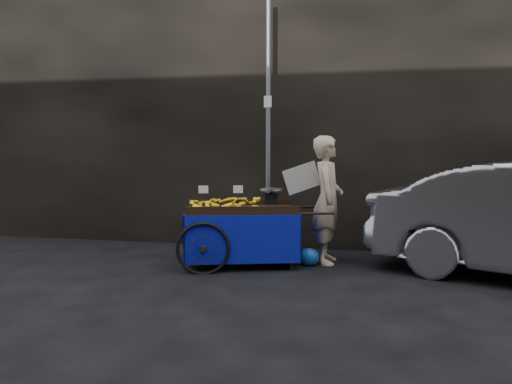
# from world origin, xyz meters

# --- Properties ---
(ground) EXTENTS (80.00, 80.00, 0.00)m
(ground) POSITION_xyz_m (0.00, 0.00, 0.00)
(ground) COLOR black
(ground) RESTS_ON ground
(building_wall) EXTENTS (13.50, 2.00, 5.00)m
(building_wall) POSITION_xyz_m (0.39, 2.60, 2.50)
(building_wall) COLOR black
(building_wall) RESTS_ON ground
(street_pole) EXTENTS (0.12, 0.10, 4.00)m
(street_pole) POSITION_xyz_m (0.30, 1.30, 2.01)
(street_pole) COLOR slate
(street_pole) RESTS_ON ground
(banana_cart) EXTENTS (2.33, 1.52, 1.17)m
(banana_cart) POSITION_xyz_m (0.05, 0.28, 0.72)
(banana_cart) COLOR black
(banana_cart) RESTS_ON ground
(vendor) EXTENTS (0.87, 0.69, 1.85)m
(vendor) POSITION_xyz_m (1.29, 0.63, 0.92)
(vendor) COLOR #C0A98F
(vendor) RESTS_ON ground
(plastic_bag) EXTENTS (0.28, 0.22, 0.25)m
(plastic_bag) POSITION_xyz_m (1.07, 0.39, 0.12)
(plastic_bag) COLOR #1753AF
(plastic_bag) RESTS_ON ground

